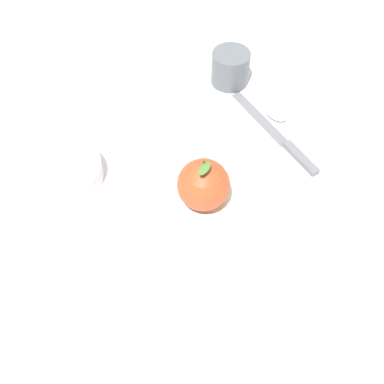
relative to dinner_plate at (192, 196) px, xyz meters
name	(u,v)px	position (x,y,z in m)	size (l,w,h in m)	color
ground_plane	(206,183)	(-0.03, 0.02, -0.01)	(2.40, 2.40, 0.00)	silver
dinner_plate	(192,196)	(0.00, 0.00, 0.00)	(0.23, 0.23, 0.02)	silver
apple	(203,185)	(0.01, 0.02, 0.05)	(0.08, 0.08, 0.09)	#9E3D1E
side_bowl	(66,170)	(-0.05, -0.19, 0.01)	(0.11, 0.11, 0.03)	silver
cup	(231,66)	(-0.27, 0.08, 0.02)	(0.07, 0.07, 0.06)	#4C5156
knife	(281,138)	(-0.12, 0.15, -0.01)	(0.20, 0.12, 0.01)	#59595E
spoon	(284,120)	(-0.16, 0.16, -0.01)	(0.17, 0.10, 0.01)	silver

